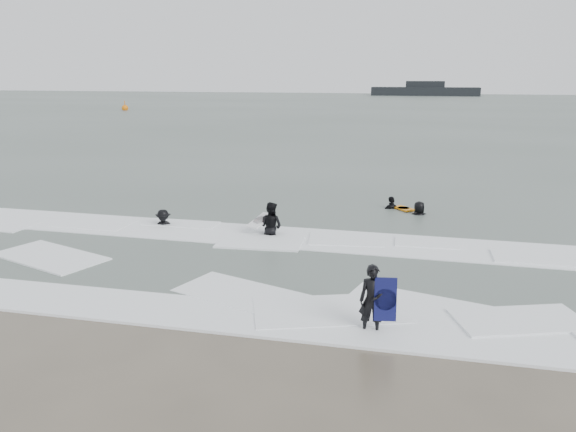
% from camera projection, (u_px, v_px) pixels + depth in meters
% --- Properties ---
extents(ground, '(320.00, 320.00, 0.00)m').
position_uv_depth(ground, '(239.00, 308.00, 13.77)').
color(ground, brown).
rests_on(ground, ground).
extents(sea, '(320.00, 320.00, 0.00)m').
position_uv_depth(sea, '(402.00, 110.00, 89.00)').
color(sea, '#47544C').
rests_on(sea, ground).
extents(surfer_centre, '(0.62, 0.44, 1.60)m').
position_uv_depth(surfer_centre, '(371.00, 333.00, 12.42)').
color(surfer_centre, black).
rests_on(surfer_centre, ground).
extents(surfer_wading, '(1.04, 0.91, 1.80)m').
position_uv_depth(surfer_wading, '(271.00, 236.00, 19.84)').
color(surfer_wading, black).
rests_on(surfer_wading, ground).
extents(surfer_breaker, '(1.12, 0.84, 1.53)m').
position_uv_depth(surfer_breaker, '(164.00, 227.00, 21.01)').
color(surfer_breaker, black).
rests_on(surfer_breaker, ground).
extents(surfer_right_near, '(1.07, 0.88, 1.71)m').
position_uv_depth(surfer_right_near, '(391.00, 209.00, 23.78)').
color(surfer_right_near, black).
rests_on(surfer_right_near, ground).
extents(surfer_right_far, '(0.96, 0.75, 1.74)m').
position_uv_depth(surfer_right_far, '(419.00, 216.00, 22.73)').
color(surfer_right_far, black).
rests_on(surfer_right_far, ground).
extents(surf_foam, '(30.03, 9.06, 0.09)m').
position_uv_depth(surf_foam, '(278.00, 259.00, 17.24)').
color(surf_foam, white).
rests_on(surf_foam, ground).
extents(bodyboards, '(5.70, 12.54, 1.25)m').
position_uv_depth(bodyboards, '(348.00, 232.00, 18.56)').
color(bodyboards, '#0D1040').
rests_on(bodyboards, ground).
extents(buoy, '(1.00, 1.00, 1.65)m').
position_uv_depth(buoy, '(125.00, 108.00, 88.36)').
color(buoy, '#D66409').
rests_on(buoy, ground).
extents(vessel_horizon, '(27.98, 5.00, 3.80)m').
position_uv_depth(vessel_horizon, '(425.00, 90.00, 148.87)').
color(vessel_horizon, black).
rests_on(vessel_horizon, ground).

